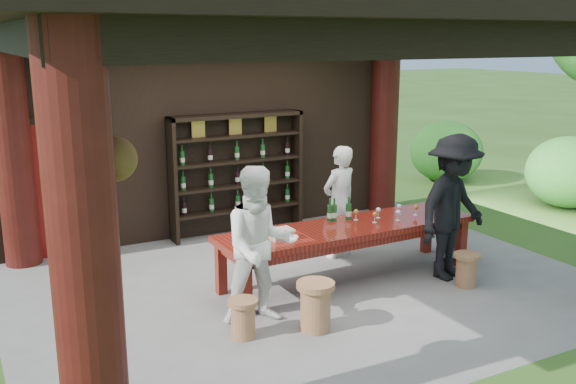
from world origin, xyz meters
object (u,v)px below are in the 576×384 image
tasting_table (348,234)px  guest_woman (260,246)px  stool_near_right (466,269)px  guest_man (453,207)px  stool_far_left (243,317)px  napkin_basket (281,234)px  stool_near_left (315,305)px  wine_shelf (237,174)px  host (339,202)px

tasting_table → guest_woman: 1.73m
stool_near_right → guest_man: guest_man is taller
stool_far_left → napkin_basket: (0.88, 0.79, 0.59)m
tasting_table → guest_man: 1.43m
stool_near_left → stool_near_right: size_ratio=1.26×
wine_shelf → napkin_basket: bearing=-102.8°
napkin_basket → stool_far_left: bearing=-137.9°
stool_far_left → host: size_ratio=0.26×
tasting_table → stool_near_right: bearing=-37.5°
host → wine_shelf: bearing=-78.3°
wine_shelf → guest_woman: 3.44m
stool_near_left → host: size_ratio=0.34×
wine_shelf → stool_near_left: 3.87m
host → napkin_basket: (-1.46, -0.97, -0.01)m
stool_near_left → stool_near_right: stool_near_left is taller
stool_near_left → guest_man: size_ratio=0.29×
stool_near_left → napkin_basket: (0.10, 1.00, 0.52)m
guest_woman → tasting_table: bearing=32.9°
guest_man → napkin_basket: (-2.32, 0.47, -0.15)m
stool_near_left → guest_woman: bearing=131.0°
stool_near_left → stool_far_left: (-0.78, 0.21, -0.07)m
tasting_table → host: bearing=64.9°
stool_near_right → host: size_ratio=0.27×
tasting_table → stool_far_left: bearing=-154.7°
wine_shelf → stool_near_right: wine_shelf is taller
stool_near_right → guest_man: bearing=84.5°
stool_far_left → stool_near_left: bearing=-15.0°
stool_near_left → stool_far_left: 0.81m
wine_shelf → guest_man: bearing=-62.1°
stool_near_left → guest_woman: guest_woman is taller
wine_shelf → stool_far_left: size_ratio=5.17×
tasting_table → napkin_basket: (-1.06, -0.12, 0.18)m
guest_man → guest_woman: bearing=166.6°
wine_shelf → stool_far_left: bearing=-113.0°
guest_woman → stool_far_left: bearing=-128.9°
stool_near_right → stool_far_left: (-3.16, 0.02, -0.00)m
host → guest_woman: bearing=22.9°
stool_near_right → stool_far_left: size_ratio=1.02×
stool_near_right → guest_woman: 2.91m
stool_near_left → napkin_basket: 1.13m
tasting_table → guest_woman: size_ratio=2.00×
stool_near_left → guest_man: bearing=12.5°
napkin_basket → host: bearing=33.5°
guest_man → tasting_table: bearing=140.8°
stool_near_left → stool_near_right: bearing=4.5°
stool_near_left → host: bearing=51.6°
stool_near_right → guest_man: size_ratio=0.23×
guest_man → stool_near_left: bearing=178.3°
stool_far_left → guest_man: bearing=5.8°
host → guest_man: guest_man is taller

